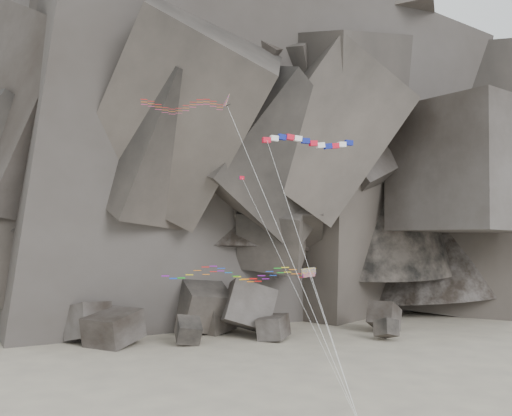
{
  "coord_description": "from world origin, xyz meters",
  "views": [
    {
      "loc": [
        -7.93,
        -52.88,
        16.83
      ],
      "look_at": [
        -0.6,
        6.0,
        18.9
      ],
      "focal_mm": 40.0,
      "sensor_mm": 36.0,
      "label": 1
    }
  ],
  "objects": [
    {
      "name": "banner_kite",
      "position": [
        4.38,
        2.9,
        25.37
      ],
      "size": [
        9.66,
        14.71,
        24.54
      ],
      "rotation": [
        0.0,
        0.0,
        0.18
      ],
      "color": "red",
      "rests_on": "ground"
    },
    {
      "name": "delta_kite",
      "position": [
        -8.44,
        0.87,
        28.39
      ],
      "size": [
        17.87,
        12.63,
        28.18
      ],
      "rotation": [
        0.0,
        0.0,
        0.15
      ],
      "color": "red",
      "rests_on": "ground"
    },
    {
      "name": "headland",
      "position": [
        0.0,
        70.0,
        42.0
      ],
      "size": [
        110.0,
        70.0,
        84.0
      ],
      "primitive_type": null,
      "color": "#4F4741",
      "rests_on": "ground"
    },
    {
      "name": "parafoil_kite",
      "position": [
        -3.52,
        1.61,
        12.53
      ],
      "size": [
        15.99,
        12.53,
        11.58
      ],
      "rotation": [
        0.0,
        0.0,
        0.11
      ],
      "color": "yellow",
      "rests_on": "ground"
    },
    {
      "name": "ground",
      "position": [
        0.0,
        0.0,
        0.0
      ],
      "size": [
        260.0,
        260.0,
        0.0
      ],
      "primitive_type": "plane",
      "color": "#ACA18A",
      "rests_on": "ground"
    },
    {
      "name": "boulder_field",
      "position": [
        -5.02,
        35.99,
        2.65
      ],
      "size": [
        53.39,
        18.17,
        9.37
      ],
      "color": "#47423F",
      "rests_on": "ground"
    },
    {
      "name": "pennant_kite",
      "position": [
        -0.37,
        1.44,
        17.1
      ],
      "size": [
        7.85,
        15.81,
        20.55
      ],
      "rotation": [
        0.0,
        0.0,
        0.52
      ],
      "color": "red",
      "rests_on": "ground"
    }
  ]
}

